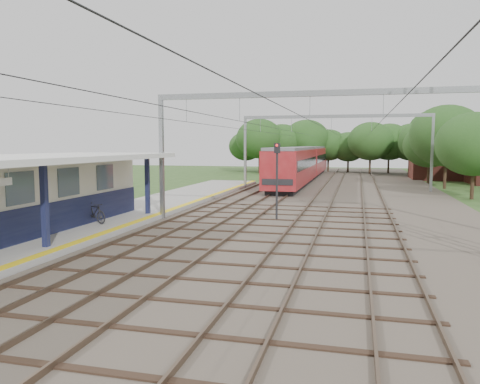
# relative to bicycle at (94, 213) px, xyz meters

# --- Properties ---
(ground) EXTENTS (160.00, 160.00, 0.00)m
(ground) POSITION_rel_bicycle_xyz_m (7.04, -11.27, -0.87)
(ground) COLOR #2D4C1E
(ground) RESTS_ON ground
(ballast_bed) EXTENTS (18.00, 90.00, 0.10)m
(ballast_bed) POSITION_rel_bicycle_xyz_m (11.04, 18.73, -0.82)
(ballast_bed) COLOR #473D33
(ballast_bed) RESTS_ON ground
(platform) EXTENTS (5.00, 52.00, 0.35)m
(platform) POSITION_rel_bicycle_xyz_m (-0.46, 2.73, -0.69)
(platform) COLOR gray
(platform) RESTS_ON ground
(yellow_stripe) EXTENTS (0.45, 52.00, 0.01)m
(yellow_stripe) POSITION_rel_bicycle_xyz_m (1.79, 2.73, -0.51)
(yellow_stripe) COLOR yellow
(yellow_stripe) RESTS_ON platform
(canopy) EXTENTS (6.40, 20.00, 3.44)m
(canopy) POSITION_rel_bicycle_xyz_m (-0.73, -5.27, 2.77)
(canopy) COLOR #13183D
(canopy) RESTS_ON platform
(rail_tracks) EXTENTS (11.80, 88.00, 0.15)m
(rail_tracks) POSITION_rel_bicycle_xyz_m (8.54, 18.73, -0.69)
(rail_tracks) COLOR brown
(rail_tracks) RESTS_ON ballast_bed
(catenary_system) EXTENTS (17.22, 88.00, 7.00)m
(catenary_system) POSITION_rel_bicycle_xyz_m (10.43, 14.01, 4.64)
(catenary_system) COLOR gray
(catenary_system) RESTS_ON ground
(tree_band) EXTENTS (31.72, 30.88, 8.82)m
(tree_band) POSITION_rel_bicycle_xyz_m (10.89, 45.85, 4.05)
(tree_band) COLOR #382619
(tree_band) RESTS_ON ground
(house_far) EXTENTS (8.00, 6.12, 8.66)m
(house_far) POSITION_rel_bicycle_xyz_m (23.04, 40.73, 2.36)
(house_far) COLOR brown
(house_far) RESTS_ON ground
(bicycle) EXTENTS (1.79, 1.11, 1.04)m
(bicycle) POSITION_rel_bicycle_xyz_m (0.00, 0.00, 0.00)
(bicycle) COLOR black
(bicycle) RESTS_ON platform
(train) EXTENTS (2.98, 37.05, 3.91)m
(train) POSITION_rel_bicycle_xyz_m (6.54, 34.46, 1.31)
(train) COLOR black
(train) RESTS_ON ballast_bed
(signal_post) EXTENTS (0.34, 0.31, 4.34)m
(signal_post) POSITION_rel_bicycle_xyz_m (8.39, 4.77, 1.86)
(signal_post) COLOR black
(signal_post) RESTS_ON ground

